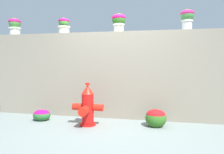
# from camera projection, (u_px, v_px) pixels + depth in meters

# --- Properties ---
(ground_plane) EXTENTS (24.00, 24.00, 0.00)m
(ground_plane) POSITION_uv_depth(u_px,v_px,m) (112.00, 130.00, 3.85)
(ground_plane) COLOR slate
(stone_wall) EXTENTS (5.89, 0.31, 1.86)m
(stone_wall) POSITION_uv_depth(u_px,v_px,m) (121.00, 75.00, 4.69)
(stone_wall) COLOR gray
(stone_wall) RESTS_ON ground
(potted_plant_0) EXTENTS (0.28, 0.28, 0.40)m
(potted_plant_0) POSITION_uv_depth(u_px,v_px,m) (15.00, 25.00, 5.10)
(potted_plant_0) COLOR silver
(potted_plant_0) RESTS_ON stone_wall
(potted_plant_1) EXTENTS (0.29, 0.29, 0.37)m
(potted_plant_1) POSITION_uv_depth(u_px,v_px,m) (64.00, 25.00, 4.92)
(potted_plant_1) COLOR beige
(potted_plant_1) RESTS_ON stone_wall
(potted_plant_2) EXTENTS (0.30, 0.30, 0.40)m
(potted_plant_2) POSITION_uv_depth(u_px,v_px,m) (119.00, 21.00, 4.62)
(potted_plant_2) COLOR beige
(potted_plant_2) RESTS_ON stone_wall
(potted_plant_3) EXTENTS (0.27, 0.27, 0.41)m
(potted_plant_3) POSITION_uv_depth(u_px,v_px,m) (187.00, 17.00, 4.29)
(potted_plant_3) COLOR silver
(potted_plant_3) RESTS_ON stone_wall
(fire_hydrant) EXTENTS (0.61, 0.48, 0.82)m
(fire_hydrant) POSITION_uv_depth(u_px,v_px,m) (87.00, 107.00, 4.11)
(fire_hydrant) COLOR red
(fire_hydrant) RESTS_ON ground
(flower_bush_left) EXTENTS (0.36, 0.33, 0.23)m
(flower_bush_left) POSITION_uv_depth(u_px,v_px,m) (42.00, 115.00, 4.50)
(flower_bush_left) COLOR #28612D
(flower_bush_left) RESTS_ON ground
(flower_bush_right) EXTENTS (0.39, 0.35, 0.34)m
(flower_bush_right) POSITION_uv_depth(u_px,v_px,m) (156.00, 117.00, 4.05)
(flower_bush_right) COLOR #30641E
(flower_bush_right) RESTS_ON ground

